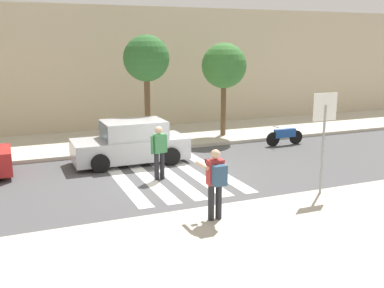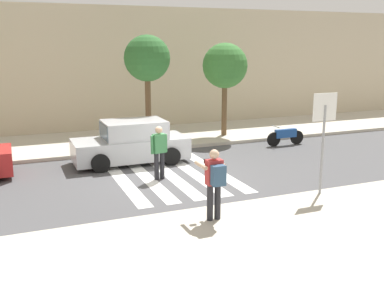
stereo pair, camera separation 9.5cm
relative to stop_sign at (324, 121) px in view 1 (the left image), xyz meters
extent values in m
plane|color=#4C4C4F|center=(-3.17, 3.44, -2.20)|extent=(120.00, 120.00, 0.00)
cube|color=beige|center=(-3.17, -2.76, -2.13)|extent=(60.00, 6.00, 0.14)
cube|color=beige|center=(-3.17, 9.44, -2.13)|extent=(60.00, 4.80, 0.14)
cube|color=beige|center=(-3.17, 13.84, 0.81)|extent=(56.00, 4.00, 6.02)
cube|color=silver|center=(-4.77, 3.64, -2.20)|extent=(0.44, 5.20, 0.01)
cube|color=silver|center=(-3.97, 3.64, -2.20)|extent=(0.44, 5.20, 0.01)
cube|color=silver|center=(-3.17, 3.64, -2.20)|extent=(0.44, 5.20, 0.01)
cube|color=silver|center=(-2.37, 3.64, -2.20)|extent=(0.44, 5.20, 0.01)
cube|color=silver|center=(-1.57, 3.64, -2.20)|extent=(0.44, 5.20, 0.01)
cylinder|color=gray|center=(0.00, -0.01, -0.81)|extent=(0.07, 0.07, 2.49)
cube|color=white|center=(0.00, 0.00, 0.38)|extent=(0.76, 0.03, 0.76)
cube|color=red|center=(0.00, 0.02, 0.38)|extent=(0.66, 0.02, 0.66)
cylinder|color=#232328|center=(-3.69, -0.64, -1.62)|extent=(0.15, 0.15, 0.88)
cylinder|color=#232328|center=(-3.49, -0.64, -1.62)|extent=(0.15, 0.15, 0.88)
cube|color=#B73333|center=(-3.59, -0.64, -0.88)|extent=(0.38, 0.24, 0.60)
sphere|color=beige|center=(-3.59, -0.64, -0.45)|extent=(0.23, 0.23, 0.23)
cylinder|color=beige|center=(-3.83, -0.42, -0.75)|extent=(0.11, 0.58, 0.10)
cylinder|color=beige|center=(-3.35, -0.42, -0.75)|extent=(0.11, 0.58, 0.10)
cube|color=black|center=(-3.59, -0.24, -0.72)|extent=(0.14, 0.10, 0.10)
cube|color=#335170|center=(-3.58, -0.87, -0.90)|extent=(0.32, 0.20, 0.48)
cylinder|color=#232328|center=(-3.73, 3.37, -1.76)|extent=(0.15, 0.15, 0.88)
cylinder|color=#232328|center=(-3.54, 3.41, -1.76)|extent=(0.15, 0.15, 0.88)
cube|color=#3D844C|center=(-3.63, 3.39, -1.02)|extent=(0.41, 0.30, 0.60)
sphere|color=tan|center=(-3.63, 3.39, -0.59)|extent=(0.23, 0.23, 0.23)
cylinder|color=#3D844C|center=(-3.87, 3.35, -1.04)|extent=(0.10, 0.10, 0.58)
cylinder|color=#3D844C|center=(-3.40, 3.43, -1.04)|extent=(0.10, 0.10, 0.58)
cube|color=#B7BABF|center=(-3.96, 5.74, -1.67)|extent=(4.10, 1.70, 0.76)
cube|color=#B7BABF|center=(-3.81, 5.74, -0.97)|extent=(2.20, 1.56, 0.64)
cube|color=slate|center=(-4.88, 5.74, -0.97)|extent=(0.10, 1.50, 0.54)
cube|color=slate|center=(-2.84, 5.74, -0.97)|extent=(0.10, 1.50, 0.51)
cylinder|color=black|center=(-5.24, 4.89, -1.88)|extent=(0.64, 0.22, 0.64)
cylinder|color=black|center=(-5.24, 6.59, -1.88)|extent=(0.64, 0.22, 0.64)
cylinder|color=black|center=(-2.69, 4.89, -1.88)|extent=(0.64, 0.22, 0.64)
cylinder|color=black|center=(-2.69, 6.59, -1.88)|extent=(0.64, 0.22, 0.64)
cylinder|color=black|center=(2.30, 6.04, -1.90)|extent=(0.60, 0.10, 0.60)
cylinder|color=black|center=(3.46, 6.04, -1.90)|extent=(0.60, 0.10, 0.60)
cube|color=#1E4C99|center=(2.88, 6.04, -1.68)|extent=(1.00, 0.20, 0.36)
cylinder|color=gray|center=(2.36, 6.04, -1.35)|extent=(0.04, 0.60, 0.04)
cylinder|color=brown|center=(-2.60, 7.98, -0.57)|extent=(0.24, 0.24, 2.97)
sphere|color=#2D662D|center=(-2.60, 7.98, 1.48)|extent=(1.88, 1.88, 1.88)
cylinder|color=brown|center=(1.13, 8.41, -0.79)|extent=(0.24, 0.24, 2.55)
sphere|color=#387533|center=(1.13, 8.41, 1.09)|extent=(2.01, 2.01, 2.01)
camera|label=1|loc=(-7.97, -9.77, 2.07)|focal=42.00mm
camera|label=2|loc=(-7.88, -9.81, 2.07)|focal=42.00mm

